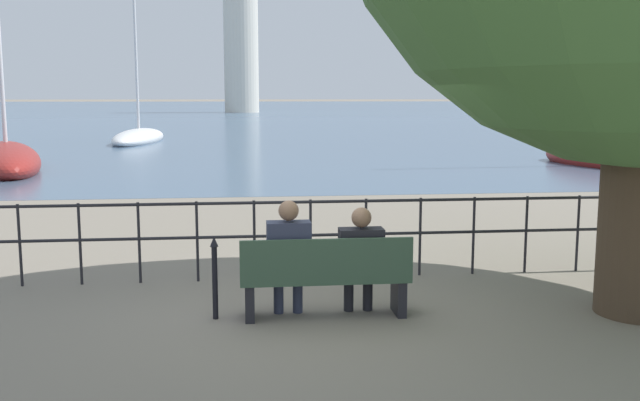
{
  "coord_description": "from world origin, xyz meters",
  "views": [
    {
      "loc": [
        -0.87,
        -7.49,
        2.39
      ],
      "look_at": [
        0.0,
        0.5,
        1.21
      ],
      "focal_mm": 40.0,
      "sensor_mm": 36.0,
      "label": 1
    }
  ],
  "objects_px": {
    "park_bench": "(326,279)",
    "closed_umbrella": "(215,273)",
    "seated_person_right": "(361,255)",
    "sailboat_0": "(7,161)",
    "sailboat_1": "(139,137)",
    "harbor_lighthouse": "(241,46)",
    "seated_person_left": "(289,253)",
    "sailboat_2": "(606,157)"
  },
  "relations": [
    {
      "from": "seated_person_right",
      "to": "seated_person_left",
      "type": "bearing_deg",
      "value": -179.78
    },
    {
      "from": "park_bench",
      "to": "closed_umbrella",
      "type": "height_order",
      "value": "closed_umbrella"
    },
    {
      "from": "harbor_lighthouse",
      "to": "sailboat_1",
      "type": "bearing_deg",
      "value": -94.61
    },
    {
      "from": "closed_umbrella",
      "to": "sailboat_1",
      "type": "height_order",
      "value": "sailboat_1"
    },
    {
      "from": "seated_person_right",
      "to": "sailboat_0",
      "type": "xyz_separation_m",
      "value": [
        -8.95,
        16.71,
        -0.37
      ]
    },
    {
      "from": "seated_person_right",
      "to": "sailboat_0",
      "type": "bearing_deg",
      "value": 118.17
    },
    {
      "from": "closed_umbrella",
      "to": "sailboat_0",
      "type": "bearing_deg",
      "value": 113.8
    },
    {
      "from": "park_bench",
      "to": "sailboat_1",
      "type": "bearing_deg",
      "value": 101.51
    },
    {
      "from": "seated_person_right",
      "to": "sailboat_2",
      "type": "height_order",
      "value": "sailboat_2"
    },
    {
      "from": "seated_person_left",
      "to": "park_bench",
      "type": "bearing_deg",
      "value": -10.61
    },
    {
      "from": "park_bench",
      "to": "harbor_lighthouse",
      "type": "relative_size",
      "value": 0.09
    },
    {
      "from": "closed_umbrella",
      "to": "sailboat_2",
      "type": "xyz_separation_m",
      "value": [
        12.79,
        15.79,
        -0.21
      ]
    },
    {
      "from": "park_bench",
      "to": "sailboat_1",
      "type": "relative_size",
      "value": 0.17
    },
    {
      "from": "seated_person_left",
      "to": "closed_umbrella",
      "type": "distance_m",
      "value": 0.82
    },
    {
      "from": "sailboat_1",
      "to": "closed_umbrella",
      "type": "bearing_deg",
      "value": -75.73
    },
    {
      "from": "park_bench",
      "to": "seated_person_left",
      "type": "bearing_deg",
      "value": 169.39
    },
    {
      "from": "closed_umbrella",
      "to": "harbor_lighthouse",
      "type": "height_order",
      "value": "harbor_lighthouse"
    },
    {
      "from": "sailboat_2",
      "to": "seated_person_right",
      "type": "bearing_deg",
      "value": -140.66
    },
    {
      "from": "park_bench",
      "to": "sailboat_0",
      "type": "xyz_separation_m",
      "value": [
        -8.55,
        16.78,
        -0.14
      ]
    },
    {
      "from": "park_bench",
      "to": "sailboat_1",
      "type": "distance_m",
      "value": 31.19
    },
    {
      "from": "sailboat_1",
      "to": "sailboat_2",
      "type": "bearing_deg",
      "value": -34.59
    },
    {
      "from": "closed_umbrella",
      "to": "sailboat_2",
      "type": "height_order",
      "value": "sailboat_2"
    },
    {
      "from": "seated_person_right",
      "to": "park_bench",
      "type": "bearing_deg",
      "value": -168.96
    },
    {
      "from": "seated_person_right",
      "to": "sailboat_1",
      "type": "height_order",
      "value": "sailboat_1"
    },
    {
      "from": "harbor_lighthouse",
      "to": "seated_person_right",
      "type": "bearing_deg",
      "value": -89.28
    },
    {
      "from": "seated_person_left",
      "to": "closed_umbrella",
      "type": "height_order",
      "value": "seated_person_left"
    },
    {
      "from": "sailboat_0",
      "to": "harbor_lighthouse",
      "type": "relative_size",
      "value": 0.45
    },
    {
      "from": "seated_person_left",
      "to": "sailboat_0",
      "type": "xyz_separation_m",
      "value": [
        -8.16,
        16.71,
        -0.42
      ]
    },
    {
      "from": "park_bench",
      "to": "seated_person_left",
      "type": "distance_m",
      "value": 0.48
    },
    {
      "from": "seated_person_right",
      "to": "harbor_lighthouse",
      "type": "distance_m",
      "value": 97.73
    },
    {
      "from": "sailboat_1",
      "to": "harbor_lighthouse",
      "type": "distance_m",
      "value": 67.69
    },
    {
      "from": "sailboat_2",
      "to": "sailboat_0",
      "type": "bearing_deg",
      "value": 162.11
    },
    {
      "from": "closed_umbrella",
      "to": "sailboat_2",
      "type": "relative_size",
      "value": 0.1
    },
    {
      "from": "seated_person_left",
      "to": "seated_person_right",
      "type": "bearing_deg",
      "value": 0.22
    },
    {
      "from": "seated_person_left",
      "to": "harbor_lighthouse",
      "type": "relative_size",
      "value": 0.06
    },
    {
      "from": "sailboat_1",
      "to": "harbor_lighthouse",
      "type": "relative_size",
      "value": 0.52
    },
    {
      "from": "closed_umbrella",
      "to": "sailboat_2",
      "type": "distance_m",
      "value": 20.32
    },
    {
      "from": "seated_person_left",
      "to": "sailboat_2",
      "type": "distance_m",
      "value": 19.84
    },
    {
      "from": "seated_person_left",
      "to": "sailboat_0",
      "type": "height_order",
      "value": "sailboat_0"
    },
    {
      "from": "closed_umbrella",
      "to": "harbor_lighthouse",
      "type": "xyz_separation_m",
      "value": [
        0.36,
        97.32,
        8.97
      ]
    },
    {
      "from": "seated_person_right",
      "to": "harbor_lighthouse",
      "type": "xyz_separation_m",
      "value": [
        -1.22,
        97.33,
        8.81
      ]
    },
    {
      "from": "seated_person_left",
      "to": "sailboat_1",
      "type": "relative_size",
      "value": 0.12
    }
  ]
}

